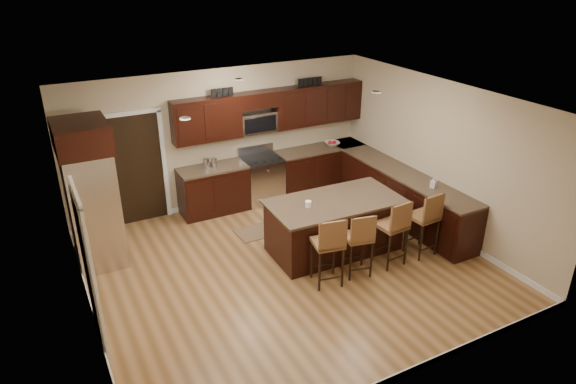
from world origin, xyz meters
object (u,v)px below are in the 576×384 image
island (334,227)px  stool_left (329,244)px  stool_mid (360,238)px  range (262,179)px  stool_right (394,226)px  stool_extra (426,217)px  refrigerator (91,193)px

island → stool_left: size_ratio=1.95×
stool_mid → range: bearing=104.9°
stool_mid → stool_right: size_ratio=0.95×
stool_extra → stool_left: bearing=175.7°
stool_right → stool_extra: (0.65, 0.00, 0.00)m
stool_right → refrigerator: refrigerator is taller
stool_left → stool_mid: size_ratio=1.06×
range → stool_mid: bearing=-87.1°
stool_left → refrigerator: refrigerator is taller
stool_right → refrigerator: size_ratio=0.48×
stool_left → stool_right: size_ratio=1.01×
stool_mid → stool_extra: (1.31, -0.00, 0.04)m
stool_mid → refrigerator: (-3.46, 2.36, 0.53)m
refrigerator → stool_extra: bearing=-26.4°
island → stool_mid: size_ratio=2.07×
range → stool_right: bearing=-75.5°
island → stool_left: bearing=-124.7°
island → stool_right: 1.06m
stool_right → stool_extra: same height
stool_right → stool_extra: 0.65m
stool_left → stool_right: (1.20, -0.00, -0.00)m
range → stool_extra: (1.47, -3.16, 0.24)m
range → stool_right: 3.27m
island → range: bearing=97.6°
stool_mid → stool_right: 0.66m
island → stool_right: (0.58, -0.85, 0.28)m
range → refrigerator: 3.47m
stool_left → stool_extra: (1.85, -0.00, -0.00)m
island → stool_extra: bearing=-32.8°
stool_left → stool_mid: 0.55m
range → stool_left: (-0.39, -3.16, 0.24)m
range → stool_left: stool_left is taller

